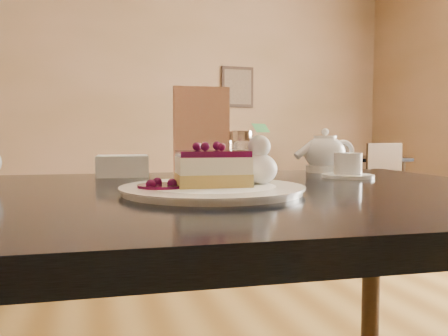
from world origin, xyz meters
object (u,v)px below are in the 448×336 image
object	(u,v)px
dessert_plate	(212,190)
tea_set	(329,157)
cheesecake_slice	(212,169)
bg_table_far_right	(356,213)
main_table	(207,232)

from	to	relation	value
dessert_plate	tea_set	distance (m)	0.55
cheesecake_slice	dessert_plate	bearing A→B (deg)	68.43
dessert_plate	bg_table_far_right	bearing A→B (deg)	52.27
cheesecake_slice	bg_table_far_right	distance (m)	4.43
main_table	bg_table_far_right	size ratio (longest dim) A/B	0.81
main_table	dessert_plate	xyz separation A→B (m)	(-0.00, -0.05, 0.09)
cheesecake_slice	main_table	bearing A→B (deg)	90.00
main_table	tea_set	bearing A→B (deg)	37.39
dessert_plate	cheesecake_slice	distance (m)	0.04
tea_set	cheesecake_slice	bearing A→B (deg)	-143.08
tea_set	dessert_plate	bearing A→B (deg)	-143.08
main_table	bg_table_far_right	world-z (taller)	main_table
dessert_plate	main_table	bearing A→B (deg)	85.01
cheesecake_slice	tea_set	world-z (taller)	tea_set
main_table	cheesecake_slice	size ratio (longest dim) A/B	9.97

